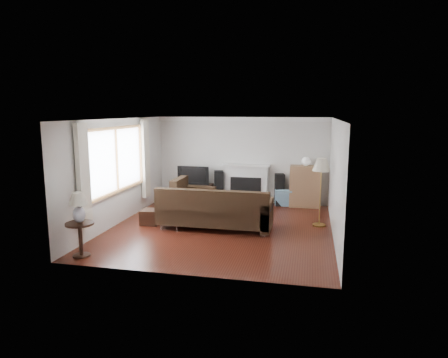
% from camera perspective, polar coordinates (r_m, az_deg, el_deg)
% --- Properties ---
extents(room, '(5.10, 5.60, 2.54)m').
position_cam_1_polar(room, '(9.03, -0.41, 0.62)').
color(room, '#481910').
rests_on(room, ground).
extents(window, '(0.12, 2.74, 1.54)m').
position_cam_1_polar(window, '(9.65, -15.04, 2.67)').
color(window, brown).
rests_on(window, room).
extents(curtain_near, '(0.10, 0.35, 2.10)m').
position_cam_1_polar(curtain_near, '(8.34, -19.46, 0.33)').
color(curtain_near, silver).
rests_on(curtain_near, room).
extents(curtain_far, '(0.10, 0.35, 2.10)m').
position_cam_1_polar(curtain_far, '(11.01, -11.15, 2.88)').
color(curtain_far, silver).
rests_on(curtain_far, room).
extents(fireplace, '(1.40, 0.26, 1.15)m').
position_cam_1_polar(fireplace, '(11.68, 3.18, -0.66)').
color(fireplace, white).
rests_on(fireplace, room).
extents(tv_stand, '(1.07, 0.48, 0.53)m').
position_cam_1_polar(tv_stand, '(11.92, -4.24, -1.96)').
color(tv_stand, black).
rests_on(tv_stand, ground).
extents(television, '(0.94, 0.12, 0.54)m').
position_cam_1_polar(television, '(11.82, -4.27, 0.59)').
color(television, black).
rests_on(television, tv_stand).
extents(speaker_left, '(0.34, 0.37, 0.94)m').
position_cam_1_polar(speaker_left, '(11.74, -0.74, -1.11)').
color(speaker_left, black).
rests_on(speaker_left, ground).
extents(speaker_right, '(0.32, 0.35, 0.91)m').
position_cam_1_polar(speaker_right, '(11.49, 7.94, -1.52)').
color(speaker_right, black).
rests_on(speaker_right, ground).
extents(bookshelf, '(0.85, 0.40, 1.17)m').
position_cam_1_polar(bookshelf, '(11.41, 11.51, -1.04)').
color(bookshelf, '#906442').
rests_on(bookshelf, ground).
extents(globe_lamp, '(0.24, 0.24, 0.24)m').
position_cam_1_polar(globe_lamp, '(11.30, 11.63, 2.47)').
color(globe_lamp, white).
rests_on(globe_lamp, bookshelf).
extents(sectional_sofa, '(2.79, 2.04, 0.90)m').
position_cam_1_polar(sectional_sofa, '(9.19, -1.26, -4.31)').
color(sectional_sofa, black).
rests_on(sectional_sofa, ground).
extents(coffee_table, '(1.10, 0.85, 0.38)m').
position_cam_1_polar(coffee_table, '(10.62, 0.36, -3.82)').
color(coffee_table, '#976648').
rests_on(coffee_table, ground).
extents(footstool, '(0.44, 0.44, 0.35)m').
position_cam_1_polar(footstool, '(9.74, -10.50, -5.33)').
color(footstool, black).
rests_on(footstool, ground).
extents(floor_lamp, '(0.46, 0.46, 1.60)m').
position_cam_1_polar(floor_lamp, '(9.57, 13.61, -1.87)').
color(floor_lamp, '#B1863D').
rests_on(floor_lamp, ground).
extents(side_table, '(0.52, 0.52, 0.65)m').
position_cam_1_polar(side_table, '(7.94, -19.80, -8.13)').
color(side_table, black).
rests_on(side_table, ground).
extents(table_lamp, '(0.35, 0.35, 0.56)m').
position_cam_1_polar(table_lamp, '(7.79, -20.06, -3.89)').
color(table_lamp, silver).
rests_on(table_lamp, side_table).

